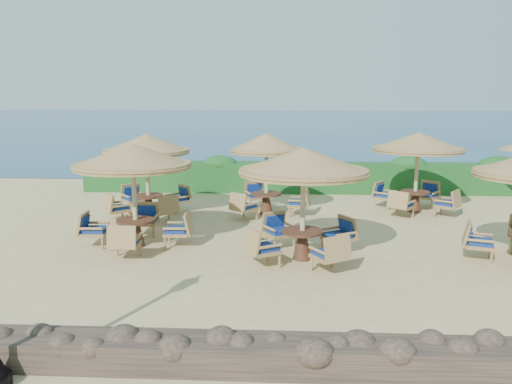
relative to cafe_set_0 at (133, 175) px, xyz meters
name	(u,v)px	position (x,y,z in m)	size (l,w,h in m)	color
ground	(319,244)	(4.73, 0.46, -1.86)	(120.00, 120.00, 0.00)	tan
sea	(288,120)	(4.73, 70.46, -1.86)	(160.00, 160.00, 0.00)	navy
hedge	(307,178)	(4.73, 7.66, -1.26)	(18.00, 0.90, 1.20)	#16451C
stone_wall	(352,358)	(4.73, -5.74, -1.64)	(15.00, 0.65, 0.44)	brown
cafe_set_0	(133,175)	(0.00, 0.00, 0.00)	(2.96, 2.96, 2.65)	tan
cafe_set_1	(303,181)	(4.22, -0.81, 0.01)	(3.02, 3.02, 2.65)	tan
cafe_set_3	(147,161)	(-0.53, 3.24, -0.06)	(2.72, 2.72, 2.65)	tan
cafe_set_4	(266,160)	(3.23, 3.76, -0.07)	(2.62, 2.74, 2.65)	tan
cafe_set_5	(417,157)	(8.17, 4.33, 0.00)	(2.94, 2.94, 2.65)	tan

